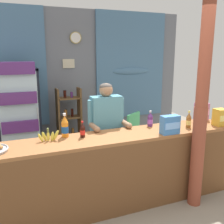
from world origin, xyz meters
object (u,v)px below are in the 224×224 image
object	(u,v)px
plastic_lawn_chair	(128,131)
banana_bunch	(49,136)
soda_bottle_water	(197,117)
stall_counter	(126,165)
snack_box_biscuit	(170,125)
snack_box_wafer	(201,111)
soda_bottle_iced_tea	(189,121)
soda_bottle_cola	(83,130)
snack_box_choco_powder	(220,117)
soda_bottle_orange_soda	(65,127)
bottle_shelf_rack	(69,119)
timber_post	(201,111)
shopkeeper	(106,123)
drink_fridge	(18,108)
soda_bottle_grape_soda	(150,120)

from	to	relation	value
plastic_lawn_chair	banana_bunch	xyz separation A→B (m)	(-1.69, -1.39, 0.53)
soda_bottle_water	stall_counter	bearing A→B (deg)	-172.53
plastic_lawn_chair	snack_box_biscuit	bearing A→B (deg)	-97.39
stall_counter	snack_box_wafer	xyz separation A→B (m)	(1.43, 0.33, 0.50)
soda_bottle_iced_tea	banana_bunch	world-z (taller)	soda_bottle_iced_tea
soda_bottle_cola	snack_box_choco_powder	distance (m)	1.96
soda_bottle_orange_soda	bottle_shelf_rack	bearing A→B (deg)	76.06
soda_bottle_orange_soda	stall_counter	bearing A→B (deg)	-22.98
timber_post	shopkeeper	world-z (taller)	timber_post
bottle_shelf_rack	soda_bottle_orange_soda	xyz separation A→B (m)	(-0.48, -1.94, 0.42)
stall_counter	plastic_lawn_chair	distance (m)	1.79
soda_bottle_cola	plastic_lawn_chair	bearing A→B (deg)	47.51
shopkeeper	soda_bottle_iced_tea	world-z (taller)	shopkeeper
soda_bottle_orange_soda	soda_bottle_iced_tea	distance (m)	1.68
timber_post	banana_bunch	xyz separation A→B (m)	(-1.79, 0.48, -0.24)
soda_bottle_orange_soda	snack_box_choco_powder	world-z (taller)	soda_bottle_orange_soda
drink_fridge	soda_bottle_water	distance (m)	3.04
stall_counter	soda_bottle_grape_soda	distance (m)	0.76
snack_box_biscuit	soda_bottle_orange_soda	bearing A→B (deg)	163.19
soda_bottle_cola	soda_bottle_iced_tea	distance (m)	1.47
drink_fridge	soda_bottle_grape_soda	world-z (taller)	drink_fridge
timber_post	soda_bottle_iced_tea	xyz separation A→B (m)	(0.08, 0.31, -0.20)
soda_bottle_orange_soda	snack_box_wafer	distance (m)	2.12
soda_bottle_grape_soda	snack_box_biscuit	size ratio (longest dim) A/B	0.94
soda_bottle_cola	drink_fridge	bearing A→B (deg)	109.38
soda_bottle_water	soda_bottle_iced_tea	size ratio (longest dim) A/B	0.99
soda_bottle_iced_tea	snack_box_wafer	bearing A→B (deg)	31.57
soda_bottle_cola	soda_bottle_water	distance (m)	1.71
soda_bottle_orange_soda	snack_box_choco_powder	xyz separation A→B (m)	(2.14, -0.32, -0.01)
shopkeeper	timber_post	bearing A→B (deg)	-42.26
bottle_shelf_rack	banana_bunch	xyz separation A→B (m)	(-0.69, -2.03, 0.35)
plastic_lawn_chair	stall_counter	bearing A→B (deg)	-116.21
soda_bottle_cola	banana_bunch	distance (m)	0.41
soda_bottle_orange_soda	soda_bottle_water	bearing A→B (deg)	-4.08
stall_counter	soda_bottle_iced_tea	size ratio (longest dim) A/B	13.47
shopkeeper	soda_bottle_orange_soda	size ratio (longest dim) A/B	5.28
soda_bottle_water	plastic_lawn_chair	bearing A→B (deg)	106.13
drink_fridge	banana_bunch	world-z (taller)	drink_fridge
shopkeeper	soda_bottle_cola	distance (m)	0.60
bottle_shelf_rack	shopkeeper	xyz separation A→B (m)	(0.17, -1.66, 0.32)
soda_bottle_water	timber_post	bearing A→B (deg)	-126.67
stall_counter	soda_bottle_orange_soda	xyz separation A→B (m)	(-0.69, 0.29, 0.50)
bottle_shelf_rack	timber_post	bearing A→B (deg)	-66.27
timber_post	snack_box_wafer	world-z (taller)	timber_post
soda_bottle_iced_tea	soda_bottle_grape_soda	bearing A→B (deg)	149.62
shopkeeper	snack_box_biscuit	distance (m)	0.91
timber_post	soda_bottle_iced_tea	size ratio (longest dim) A/B	11.26
soda_bottle_water	snack_box_biscuit	distance (m)	0.68
drink_fridge	soda_bottle_iced_tea	size ratio (longest dim) A/B	7.79
snack_box_biscuit	banana_bunch	world-z (taller)	snack_box_biscuit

